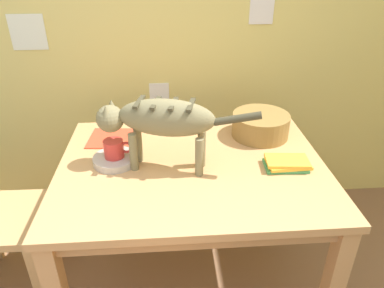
{
  "coord_description": "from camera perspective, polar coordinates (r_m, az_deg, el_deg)",
  "views": [
    {
      "loc": [
        0.05,
        -0.3,
        1.63
      ],
      "look_at": [
        0.15,
        1.09,
        0.86
      ],
      "focal_mm": 33.83,
      "sensor_mm": 36.0,
      "label": 1
    }
  ],
  "objects": [
    {
      "name": "wicker_basket",
      "position": [
        1.89,
        10.75,
        3.01
      ],
      "size": [
        0.29,
        0.29,
        0.12
      ],
      "color": "olive",
      "rests_on": "dining_table"
    },
    {
      "name": "saucer_bowl",
      "position": [
        1.68,
        -12.04,
        -2.41
      ],
      "size": [
        0.2,
        0.2,
        0.03
      ],
      "primitive_type": "cylinder",
      "color": "#BBB0A7",
      "rests_on": "dining_table"
    },
    {
      "name": "dining_table",
      "position": [
        1.7,
        -0.0,
        -5.66
      ],
      "size": [
        1.2,
        0.93,
        0.76
      ],
      "color": "tan",
      "rests_on": "ground_plane"
    },
    {
      "name": "coffee_mug",
      "position": [
        1.65,
        -12.12,
        -0.72
      ],
      "size": [
        0.13,
        0.09,
        0.08
      ],
      "color": "red",
      "rests_on": "saucer_bowl"
    },
    {
      "name": "book_stack",
      "position": [
        1.66,
        14.74,
        -2.96
      ],
      "size": [
        0.2,
        0.13,
        0.04
      ],
      "color": "#439E59",
      "rests_on": "dining_table"
    },
    {
      "name": "wall_rear",
      "position": [
        2.22,
        -5.69,
        19.04
      ],
      "size": [
        4.46,
        0.11,
        2.5
      ],
      "color": "#E4CF71",
      "rests_on": "ground_plane"
    },
    {
      "name": "cat",
      "position": [
        1.52,
        -5.26,
        3.76
      ],
      "size": [
        0.68,
        0.23,
        0.32
      ],
      "rotation": [
        0.0,
        0.0,
        1.34
      ],
      "color": "olive",
      "rests_on": "dining_table"
    },
    {
      "name": "magazine",
      "position": [
        1.89,
        -12.24,
        0.9
      ],
      "size": [
        0.26,
        0.24,
        0.01
      ],
      "primitive_type": "cube",
      "rotation": [
        0.0,
        0.0,
        -0.09
      ],
      "color": "#E6482D",
      "rests_on": "dining_table"
    }
  ]
}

